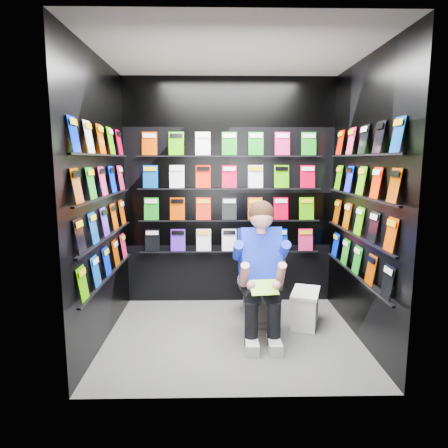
{
  "coord_description": "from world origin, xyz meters",
  "views": [
    {
      "loc": [
        -0.15,
        -3.62,
        1.68
      ],
      "look_at": [
        -0.08,
        0.15,
        1.07
      ],
      "focal_mm": 32.0,
      "sensor_mm": 36.0,
      "label": 1
    }
  ],
  "objects": [
    {
      "name": "wall_right",
      "position": [
        1.2,
        0.0,
        1.3
      ],
      "size": [
        0.04,
        2.0,
        2.6
      ],
      "primitive_type": "cube",
      "color": "black",
      "rests_on": "floor"
    },
    {
      "name": "wall_front",
      "position": [
        0.0,
        -1.0,
        1.3
      ],
      "size": [
        2.4,
        0.04,
        2.6
      ],
      "primitive_type": "cube",
      "color": "black",
      "rests_on": "floor"
    },
    {
      "name": "wall_back",
      "position": [
        0.0,
        1.0,
        1.3
      ],
      "size": [
        2.4,
        0.04,
        2.6
      ],
      "primitive_type": "cube",
      "color": "black",
      "rests_on": "floor"
    },
    {
      "name": "comics_left",
      "position": [
        -1.17,
        0.0,
        1.31
      ],
      "size": [
        0.06,
        1.7,
        1.37
      ],
      "primitive_type": null,
      "color": "#D9225E",
      "rests_on": "wall_left"
    },
    {
      "name": "reader",
      "position": [
        0.26,
        0.07,
        0.78
      ],
      "size": [
        0.62,
        0.83,
        1.42
      ],
      "primitive_type": null,
      "rotation": [
        0.0,
        0.0,
        0.13
      ],
      "color": "#021BD5",
      "rests_on": "toilet"
    },
    {
      "name": "ceiling",
      "position": [
        0.0,
        0.0,
        2.6
      ],
      "size": [
        2.4,
        2.4,
        0.0
      ],
      "primitive_type": "plane",
      "color": "white",
      "rests_on": "floor"
    },
    {
      "name": "wall_left",
      "position": [
        -1.2,
        0.0,
        1.3
      ],
      "size": [
        0.04,
        2.0,
        2.6
      ],
      "primitive_type": "cube",
      "color": "black",
      "rests_on": "floor"
    },
    {
      "name": "comics_back",
      "position": [
        0.0,
        0.97,
        1.31
      ],
      "size": [
        2.1,
        0.06,
        1.37
      ],
      "primitive_type": null,
      "color": "#D9225E",
      "rests_on": "wall_back"
    },
    {
      "name": "toilet",
      "position": [
        0.26,
        0.45,
        0.37
      ],
      "size": [
        0.51,
        0.8,
        0.73
      ],
      "primitive_type": "imported",
      "rotation": [
        0.0,
        0.0,
        3.27
      ],
      "color": "white",
      "rests_on": "floor"
    },
    {
      "name": "longbox_lid",
      "position": [
        0.76,
        0.27,
        0.34
      ],
      "size": [
        0.39,
        0.51,
        0.03
      ],
      "primitive_type": "cube",
      "rotation": [
        0.0,
        0.0,
        -0.32
      ],
      "color": "white",
      "rests_on": "longbox"
    },
    {
      "name": "held_comic",
      "position": [
        0.26,
        -0.28,
        0.58
      ],
      "size": [
        0.26,
        0.17,
        0.1
      ],
      "primitive_type": "cube",
      "rotation": [
        -0.96,
        0.0,
        0.13
      ],
      "color": "green",
      "rests_on": "reader"
    },
    {
      "name": "floor",
      "position": [
        0.0,
        0.0,
        0.0
      ],
      "size": [
        2.4,
        2.4,
        0.0
      ],
      "primitive_type": "plane",
      "color": "#565654",
      "rests_on": "ground"
    },
    {
      "name": "comics_right",
      "position": [
        1.17,
        0.0,
        1.31
      ],
      "size": [
        0.06,
        1.7,
        1.37
      ],
      "primitive_type": null,
      "color": "#D9225E",
      "rests_on": "wall_right"
    },
    {
      "name": "longbox",
      "position": [
        0.76,
        0.27,
        0.16
      ],
      "size": [
        0.36,
        0.49,
        0.33
      ],
      "primitive_type": "cube",
      "rotation": [
        0.0,
        0.0,
        -0.32
      ],
      "color": "white",
      "rests_on": "floor"
    }
  ]
}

